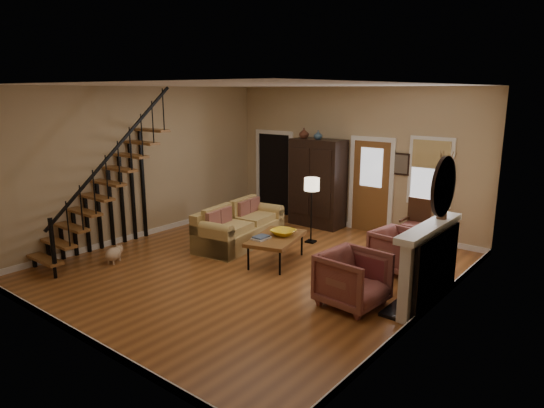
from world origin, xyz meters
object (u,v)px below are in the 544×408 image
Objects in this scene: armoire at (318,183)px; floor_lamp at (311,211)px; sofa at (240,226)px; coffee_table at (276,249)px; side_chair at (415,224)px; armchair_right at (398,251)px; armchair_left at (353,279)px.

floor_lamp is at bearing -61.69° from armoire.
armoire is 2.42m from sofa.
side_chair reaches higher than coffee_table.
coffee_table is 0.94× the size of floor_lamp.
sofa is 2.59× the size of armchair_right.
armoire is at bearing 118.31° from floor_lamp.
coffee_table is at bearing 124.65° from armchair_right.
floor_lamp is at bearing 50.10° from armchair_left.
floor_lamp is 1.39× the size of side_chair.
sofa is 3.36m from armchair_right.
side_chair reaches higher than armchair_left.
side_chair reaches higher than sofa.
sofa is at bearing -100.94° from armoire.
side_chair is at bearing -4.48° from armoire.
armoire is 0.97× the size of sofa.
side_chair is (1.88, 1.04, -0.20)m from floor_lamp.
armchair_right is (-0.09, 1.80, -0.04)m from armchair_left.
armoire reaches higher than armchair_left.
armchair_right is (2.00, 1.04, 0.13)m from coffee_table.
armchair_right is at bearing 3.06° from sofa.
armoire is 2.50× the size of armchair_right.
armchair_right is 0.59× the size of floor_lamp.
floor_lamp is (-0.19, 1.45, 0.45)m from coffee_table.
armchair_left reaches higher than armchair_right.
armchair_right is at bearing -30.11° from armoire.
sofa is at bearing 162.78° from coffee_table.
armoire reaches higher than coffee_table.
armchair_left is at bearing -44.27° from floor_lamp.
armoire reaches higher than floor_lamp.
coffee_table is (1.30, -0.40, -0.15)m from sofa.
armchair_right is (2.85, -1.65, -0.67)m from armoire.
coffee_table is at bearing -124.21° from side_chair.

